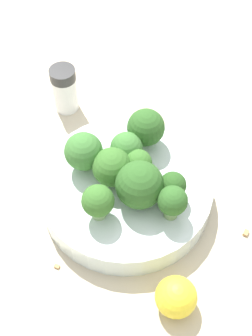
# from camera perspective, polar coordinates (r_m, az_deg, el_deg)

# --- Properties ---
(ground_plane) EXTENTS (3.00, 3.00, 0.00)m
(ground_plane) POSITION_cam_1_polar(r_m,az_deg,el_deg) (0.63, 0.00, -3.71)
(ground_plane) COLOR beige
(bowl) EXTENTS (0.22, 0.22, 0.04)m
(bowl) POSITION_cam_1_polar(r_m,az_deg,el_deg) (0.61, 0.00, -2.74)
(bowl) COLOR silver
(bowl) RESTS_ON ground_plane
(broccoli_floret_0) EXTENTS (0.05, 0.05, 0.06)m
(broccoli_floret_0) POSITION_cam_1_polar(r_m,az_deg,el_deg) (0.59, -5.19, 1.98)
(broccoli_floret_0) COLOR #7A9E5B
(broccoli_floret_0) RESTS_ON bowl
(broccoli_floret_1) EXTENTS (0.04, 0.04, 0.04)m
(broccoli_floret_1) POSITION_cam_1_polar(r_m,az_deg,el_deg) (0.59, 1.46, 0.47)
(broccoli_floret_1) COLOR #7A9E5B
(broccoli_floret_1) RESTS_ON bowl
(broccoli_floret_2) EXTENTS (0.06, 0.06, 0.06)m
(broccoli_floret_2) POSITION_cam_1_polar(r_m,az_deg,el_deg) (0.56, 1.65, -2.09)
(broccoli_floret_2) COLOR #8EB770
(broccoli_floret_2) RESTS_ON bowl
(broccoli_floret_3) EXTENTS (0.05, 0.05, 0.05)m
(broccoli_floret_3) POSITION_cam_1_polar(r_m,az_deg,el_deg) (0.58, -1.71, 0.09)
(broccoli_floret_3) COLOR #84AD66
(broccoli_floret_3) RESTS_ON bowl
(broccoli_floret_4) EXTENTS (0.04, 0.04, 0.05)m
(broccoli_floret_4) POSITION_cam_1_polar(r_m,az_deg,el_deg) (0.55, 5.68, -4.13)
(broccoli_floret_4) COLOR #7A9E5B
(broccoli_floret_4) RESTS_ON bowl
(broccoli_floret_5) EXTENTS (0.05, 0.05, 0.06)m
(broccoli_floret_5) POSITION_cam_1_polar(r_m,az_deg,el_deg) (0.61, 2.44, 4.93)
(broccoli_floret_5) COLOR #8EB770
(broccoli_floret_5) RESTS_ON bowl
(broccoli_floret_6) EXTENTS (0.04, 0.04, 0.05)m
(broccoli_floret_6) POSITION_cam_1_polar(r_m,az_deg,el_deg) (0.55, -3.44, -4.14)
(broccoli_floret_6) COLOR #8EB770
(broccoli_floret_6) RESTS_ON bowl
(broccoli_floret_7) EXTENTS (0.03, 0.03, 0.04)m
(broccoli_floret_7) POSITION_cam_1_polar(r_m,az_deg,el_deg) (0.57, 5.70, -2.20)
(broccoli_floret_7) COLOR #84AD66
(broccoli_floret_7) RESTS_ON bowl
(broccoli_floret_8) EXTENTS (0.04, 0.04, 0.05)m
(broccoli_floret_8) POSITION_cam_1_polar(r_m,az_deg,el_deg) (0.60, 0.05, 2.38)
(broccoli_floret_8) COLOR #8EB770
(broccoli_floret_8) RESTS_ON bowl
(pepper_shaker) EXTENTS (0.04, 0.04, 0.08)m
(pepper_shaker) POSITION_cam_1_polar(r_m,az_deg,el_deg) (0.71, -7.50, 9.52)
(pepper_shaker) COLOR silver
(pepper_shaker) RESTS_ON ground_plane
(lemon_wedge) EXTENTS (0.05, 0.05, 0.05)m
(lemon_wedge) POSITION_cam_1_polar(r_m,az_deg,el_deg) (0.55, 6.55, -15.19)
(lemon_wedge) COLOR yellow
(lemon_wedge) RESTS_ON ground_plane
(almond_crumb_0) EXTENTS (0.01, 0.01, 0.01)m
(almond_crumb_0) POSITION_cam_1_polar(r_m,az_deg,el_deg) (0.71, 2.34, 5.82)
(almond_crumb_0) COLOR olive
(almond_crumb_0) RESTS_ON ground_plane
(almond_crumb_2) EXTENTS (0.01, 0.01, 0.01)m
(almond_crumb_2) POSITION_cam_1_polar(r_m,az_deg,el_deg) (0.59, -8.44, -11.72)
(almond_crumb_2) COLOR #AD7F4C
(almond_crumb_2) RESTS_ON ground_plane
(almond_crumb_3) EXTENTS (0.01, 0.01, 0.01)m
(almond_crumb_3) POSITION_cam_1_polar(r_m,az_deg,el_deg) (0.62, 14.45, -7.58)
(almond_crumb_3) COLOR #AD7F4C
(almond_crumb_3) RESTS_ON ground_plane
(almond_crumb_4) EXTENTS (0.01, 0.00, 0.01)m
(almond_crumb_4) POSITION_cam_1_polar(r_m,az_deg,el_deg) (0.69, -7.71, 3.27)
(almond_crumb_4) COLOR olive
(almond_crumb_4) RESTS_ON ground_plane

